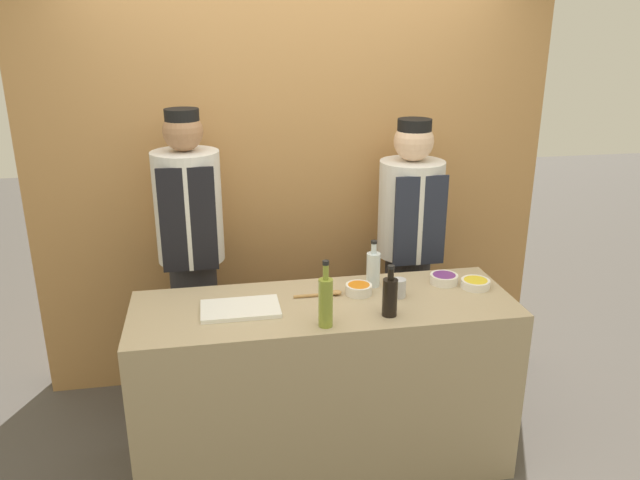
{
  "coord_description": "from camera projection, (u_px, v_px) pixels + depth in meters",
  "views": [
    {
      "loc": [
        -0.51,
        -2.68,
        2.19
      ],
      "look_at": [
        0.0,
        0.12,
        1.19
      ],
      "focal_mm": 35.0,
      "sensor_mm": 36.0,
      "label": 1
    }
  ],
  "objects": [
    {
      "name": "ground_plane",
      "position": [
        324.0,
        460.0,
        3.3
      ],
      "size": [
        14.0,
        14.0,
        0.0
      ],
      "primitive_type": "plane",
      "color": "#4C4742"
    },
    {
      "name": "cabinet_wall",
      "position": [
        294.0,
        191.0,
        3.85
      ],
      "size": [
        3.11,
        0.18,
        2.4
      ],
      "color": "#B7844C",
      "rests_on": "ground_plane"
    },
    {
      "name": "counter",
      "position": [
        324.0,
        385.0,
        3.15
      ],
      "size": [
        1.85,
        0.62,
        0.91
      ],
      "color": "tan",
      "rests_on": "ground_plane"
    },
    {
      "name": "sauce_bowl_yellow",
      "position": [
        475.0,
        283.0,
        3.16
      ],
      "size": [
        0.15,
        0.15,
        0.04
      ],
      "color": "white",
      "rests_on": "counter"
    },
    {
      "name": "sauce_bowl_purple",
      "position": [
        444.0,
        278.0,
        3.22
      ],
      "size": [
        0.14,
        0.14,
        0.05
      ],
      "color": "white",
      "rests_on": "counter"
    },
    {
      "name": "sauce_bowl_orange",
      "position": [
        359.0,
        289.0,
        3.09
      ],
      "size": [
        0.13,
        0.13,
        0.05
      ],
      "color": "white",
      "rests_on": "counter"
    },
    {
      "name": "cutting_board",
      "position": [
        240.0,
        309.0,
        2.91
      ],
      "size": [
        0.37,
        0.23,
        0.02
      ],
      "color": "white",
      "rests_on": "counter"
    },
    {
      "name": "bottle_soy",
      "position": [
        390.0,
        296.0,
        2.84
      ],
      "size": [
        0.07,
        0.07,
        0.25
      ],
      "color": "black",
      "rests_on": "counter"
    },
    {
      "name": "bottle_oil",
      "position": [
        326.0,
        301.0,
        2.73
      ],
      "size": [
        0.06,
        0.06,
        0.31
      ],
      "color": "olive",
      "rests_on": "counter"
    },
    {
      "name": "bottle_clear",
      "position": [
        373.0,
        268.0,
        3.16
      ],
      "size": [
        0.07,
        0.07,
        0.24
      ],
      "color": "silver",
      "rests_on": "counter"
    },
    {
      "name": "cup_steel",
      "position": [
        399.0,
        288.0,
        3.05
      ],
      "size": [
        0.07,
        0.07,
        0.09
      ],
      "color": "#B7B7BC",
      "rests_on": "counter"
    },
    {
      "name": "wooden_spoon",
      "position": [
        324.0,
        294.0,
        3.07
      ],
      "size": [
        0.24,
        0.04,
        0.02
      ],
      "color": "#B2844C",
      "rests_on": "counter"
    },
    {
      "name": "chef_left",
      "position": [
        192.0,
        255.0,
        3.48
      ],
      "size": [
        0.36,
        0.36,
        1.77
      ],
      "color": "#28282D",
      "rests_on": "ground_plane"
    },
    {
      "name": "chef_right",
      "position": [
        409.0,
        249.0,
        3.71
      ],
      "size": [
        0.37,
        0.37,
        1.68
      ],
      "color": "#28282D",
      "rests_on": "ground_plane"
    }
  ]
}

